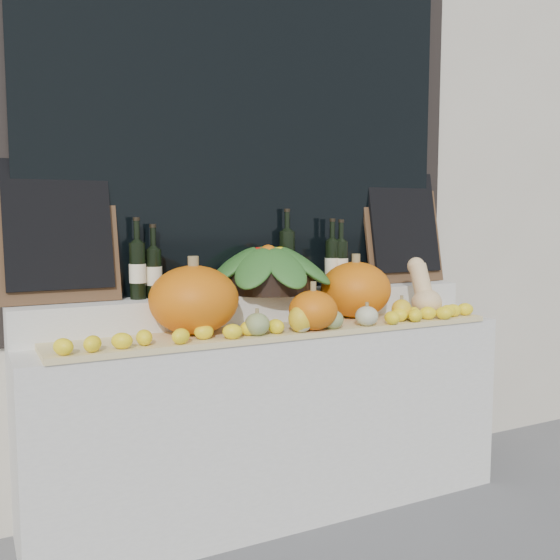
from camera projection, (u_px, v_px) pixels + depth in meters
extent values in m
cube|color=beige|center=(215.00, 63.00, 3.44)|extent=(7.00, 0.90, 4.50)
cube|color=black|center=(248.00, 117.00, 3.08)|extent=(2.40, 0.04, 2.10)
cube|color=black|center=(250.00, 116.00, 3.05)|extent=(2.20, 0.02, 2.00)
cube|color=silver|center=(273.00, 419.00, 2.99)|extent=(2.30, 0.55, 0.88)
cube|color=silver|center=(259.00, 308.00, 3.07)|extent=(2.30, 0.25, 0.16)
cube|color=tan|center=(285.00, 331.00, 2.83)|extent=(2.10, 0.32, 0.02)
ellipsoid|color=orange|center=(194.00, 300.00, 2.68)|extent=(0.51, 0.51, 0.30)
ellipsoid|color=orange|center=(356.00, 290.00, 3.11)|extent=(0.45, 0.45, 0.28)
ellipsoid|color=orange|center=(313.00, 310.00, 2.78)|extent=(0.26, 0.26, 0.18)
ellipsoid|color=#EFC58C|center=(427.00, 303.00, 3.16)|extent=(0.15, 0.15, 0.14)
cylinder|color=#EFC58C|center=(421.00, 280.00, 3.19)|extent=(0.09, 0.14, 0.18)
sphere|color=#EFC58C|center=(416.00, 266.00, 3.22)|extent=(0.09, 0.09, 0.09)
ellipsoid|color=#36631D|center=(332.00, 319.00, 2.81)|extent=(0.10, 0.10, 0.09)
cylinder|color=olive|center=(332.00, 308.00, 2.80)|extent=(0.02, 0.02, 0.02)
ellipsoid|color=#36631D|center=(257.00, 324.00, 2.65)|extent=(0.11, 0.11, 0.10)
cylinder|color=olive|center=(257.00, 310.00, 2.64)|extent=(0.02, 0.02, 0.02)
ellipsoid|color=beige|center=(301.00, 324.00, 2.73)|extent=(0.09, 0.09, 0.07)
cylinder|color=olive|center=(301.00, 313.00, 2.72)|extent=(0.02, 0.02, 0.02)
ellipsoid|color=yellow|center=(301.00, 319.00, 2.72)|extent=(0.11, 0.11, 0.12)
cylinder|color=olive|center=(301.00, 303.00, 2.72)|extent=(0.02, 0.02, 0.02)
ellipsoid|color=beige|center=(367.00, 316.00, 2.88)|extent=(0.11, 0.11, 0.09)
cylinder|color=olive|center=(367.00, 304.00, 2.88)|extent=(0.02, 0.02, 0.02)
ellipsoid|color=yellow|center=(402.00, 310.00, 3.04)|extent=(0.10, 0.10, 0.10)
cylinder|color=olive|center=(402.00, 297.00, 3.03)|extent=(0.02, 0.02, 0.02)
cylinder|color=black|center=(268.00, 280.00, 3.06)|extent=(0.44, 0.44, 0.11)
cylinder|color=black|center=(138.00, 271.00, 2.79)|extent=(0.07, 0.07, 0.25)
cylinder|color=black|center=(137.00, 232.00, 2.77)|extent=(0.03, 0.03, 0.10)
cylinder|color=white|center=(138.00, 273.00, 2.79)|extent=(0.08, 0.08, 0.08)
cylinder|color=black|center=(136.00, 219.00, 2.77)|extent=(0.03, 0.03, 0.02)
cylinder|color=black|center=(154.00, 274.00, 2.84)|extent=(0.07, 0.07, 0.22)
cylinder|color=black|center=(153.00, 238.00, 2.82)|extent=(0.03, 0.03, 0.10)
cylinder|color=white|center=(154.00, 276.00, 2.84)|extent=(0.08, 0.08, 0.08)
cylinder|color=black|center=(153.00, 226.00, 2.82)|extent=(0.03, 0.03, 0.02)
cylinder|color=black|center=(287.00, 260.00, 3.16)|extent=(0.08, 0.08, 0.29)
cylinder|color=black|center=(287.00, 221.00, 3.14)|extent=(0.03, 0.03, 0.10)
cylinder|color=white|center=(287.00, 262.00, 3.16)|extent=(0.08, 0.08, 0.08)
cylinder|color=black|center=(287.00, 210.00, 3.13)|extent=(0.03, 0.03, 0.02)
cylinder|color=black|center=(332.00, 264.00, 3.24)|extent=(0.07, 0.07, 0.24)
cylinder|color=black|center=(332.00, 231.00, 3.22)|extent=(0.03, 0.03, 0.10)
cylinder|color=white|center=(332.00, 266.00, 3.24)|extent=(0.08, 0.08, 0.08)
cylinder|color=black|center=(332.00, 220.00, 3.21)|extent=(0.03, 0.03, 0.02)
cylinder|color=black|center=(341.00, 264.00, 3.25)|extent=(0.07, 0.07, 0.24)
cylinder|color=black|center=(341.00, 232.00, 3.23)|extent=(0.03, 0.03, 0.10)
cylinder|color=white|center=(341.00, 266.00, 3.25)|extent=(0.08, 0.08, 0.08)
cylinder|color=black|center=(341.00, 221.00, 3.22)|extent=(0.03, 0.03, 0.02)
cube|color=#4C331E|center=(58.00, 232.00, 2.67)|extent=(0.50, 0.14, 0.61)
cube|color=black|center=(58.00, 225.00, 2.66)|extent=(0.44, 0.13, 0.55)
cube|color=#4C331E|center=(402.00, 228.00, 3.50)|extent=(0.50, 0.14, 0.61)
cube|color=black|center=(404.00, 222.00, 3.49)|extent=(0.44, 0.13, 0.55)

